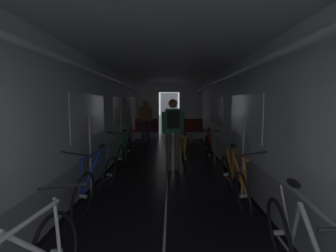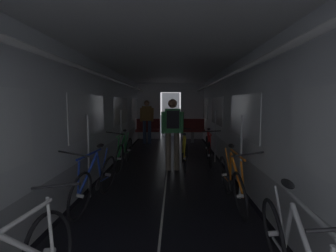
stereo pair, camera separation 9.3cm
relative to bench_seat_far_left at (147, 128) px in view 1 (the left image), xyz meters
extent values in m
cube|color=black|center=(-0.51, -4.82, -0.56)|extent=(0.08, 11.50, 0.01)
cube|color=black|center=(2.31, -4.82, -0.56)|extent=(0.08, 11.50, 0.01)
cube|color=beige|center=(0.90, -4.82, -0.56)|extent=(0.03, 11.27, 0.00)
cube|color=#9EA0A5|center=(-0.61, -4.82, -0.27)|extent=(0.12, 11.50, 0.60)
cube|color=silver|center=(-0.61, -4.82, 0.96)|extent=(0.12, 11.50, 1.85)
cube|color=white|center=(-0.54, -5.40, 0.78)|extent=(0.02, 1.90, 0.80)
cube|color=white|center=(-0.54, -2.52, 0.78)|extent=(0.02, 1.90, 0.80)
cube|color=white|center=(-0.54, 0.35, 0.78)|extent=(0.02, 1.90, 0.80)
cube|color=yellow|center=(-0.54, -4.78, 0.78)|extent=(0.01, 0.20, 0.28)
cylinder|color=white|center=(-0.27, -4.82, 1.53)|extent=(0.07, 11.04, 0.07)
cylinder|color=#B7BABF|center=(-0.37, -5.97, 0.13)|extent=(0.04, 0.04, 1.40)
cylinder|color=#B7BABF|center=(-0.37, -3.37, 0.13)|extent=(0.04, 0.04, 1.40)
cube|color=#9EA0A5|center=(2.41, -4.82, -0.27)|extent=(0.12, 11.50, 0.60)
cube|color=silver|center=(2.41, -4.82, 0.96)|extent=(0.12, 11.50, 1.85)
cube|color=white|center=(2.35, -5.40, 0.78)|extent=(0.02, 1.90, 0.80)
cube|color=white|center=(2.35, -2.52, 0.78)|extent=(0.02, 1.90, 0.80)
cube|color=white|center=(2.35, 0.35, 0.78)|extent=(0.02, 1.90, 0.80)
cube|color=yellow|center=(2.35, -4.67, 0.78)|extent=(0.01, 0.20, 0.28)
cylinder|color=white|center=(2.07, -4.82, 1.53)|extent=(0.07, 11.04, 0.07)
cylinder|color=#B7BABF|center=(2.17, -5.97, 0.13)|extent=(0.04, 0.04, 1.40)
cylinder|color=#B7BABF|center=(2.17, -3.37, 0.13)|extent=(0.04, 0.04, 1.40)
cube|color=silver|center=(-0.05, 0.99, 0.66)|extent=(1.00, 0.12, 2.45)
cube|color=silver|center=(1.85, 0.99, 0.66)|extent=(1.00, 0.12, 2.45)
cube|color=silver|center=(0.90, 0.99, 1.68)|extent=(0.90, 0.12, 0.40)
cube|color=#4C4F54|center=(0.90, 1.69, 0.46)|extent=(0.81, 0.04, 2.05)
cube|color=silver|center=(0.90, -4.82, 1.94)|extent=(3.14, 11.62, 0.12)
cylinder|color=gray|center=(0.00, -0.07, -0.35)|extent=(0.12, 0.12, 0.44)
cube|color=maroon|center=(0.00, -0.07, -0.08)|extent=(0.96, 0.44, 0.10)
cube|color=maroon|center=(0.00, 0.12, 0.17)|extent=(0.96, 0.08, 0.40)
torus|color=gray|center=(-0.43, 0.15, 0.37)|extent=(0.14, 0.14, 0.02)
cylinder|color=gray|center=(1.80, -0.07, -0.35)|extent=(0.12, 0.12, 0.44)
cube|color=maroon|center=(1.80, -0.07, -0.08)|extent=(0.96, 0.44, 0.10)
cube|color=maroon|center=(1.80, 0.12, 0.17)|extent=(0.96, 0.08, 0.40)
torus|color=gray|center=(1.37, 0.15, 0.37)|extent=(0.14, 0.14, 0.02)
torus|color=black|center=(1.96, -5.73, -0.24)|extent=(0.13, 0.67, 0.67)
cylinder|color=#B2B2B7|center=(1.96, -5.73, -0.24)|extent=(0.10, 0.05, 0.06)
torus|color=black|center=(1.97, -6.75, -0.24)|extent=(0.13, 0.67, 0.67)
cylinder|color=#B2B2B7|center=(1.97, -6.75, -0.24)|extent=(0.10, 0.05, 0.06)
cylinder|color=orange|center=(2.00, -6.43, -0.02)|extent=(0.12, 0.54, 0.56)
cylinder|color=orange|center=(2.00, -6.02, -0.02)|extent=(0.11, 0.34, 0.55)
cylinder|color=orange|center=(2.03, -6.27, 0.24)|extent=(0.04, 0.82, 0.04)
cylinder|color=orange|center=(2.00, -5.80, 0.00)|extent=(0.09, 0.16, 0.49)
cylinder|color=orange|center=(1.96, -5.95, -0.26)|extent=(0.03, 0.45, 0.07)
cylinder|color=orange|center=(2.00, -6.72, 0.00)|extent=(0.10, 0.09, 0.49)
cylinder|color=black|center=(1.96, -6.18, -0.28)|extent=(0.04, 0.17, 0.17)
ellipsoid|color=black|center=(2.04, -5.84, 0.30)|extent=(0.10, 0.24, 0.07)
cylinder|color=black|center=(2.05, -6.73, 0.34)|extent=(0.44, 0.03, 0.09)
torus|color=black|center=(2.04, -7.72, -0.24)|extent=(0.18, 0.68, 0.67)
cylinder|color=#B2B2B7|center=(2.04, -7.72, -0.24)|extent=(0.10, 0.06, 0.06)
cylinder|color=#ADAFB5|center=(2.04, -8.02, -0.02)|extent=(0.13, 0.34, 0.55)
cylinder|color=#ADAFB5|center=(2.05, -8.27, 0.25)|extent=(0.11, 0.82, 0.04)
cylinder|color=#ADAFB5|center=(2.06, -7.79, 0.01)|extent=(0.08, 0.17, 0.49)
cylinder|color=#ADAFB5|center=(2.01, -7.95, -0.26)|extent=(0.07, 0.45, 0.07)
ellipsoid|color=black|center=(2.09, -7.85, 0.31)|extent=(0.12, 0.25, 0.07)
torus|color=black|center=(-0.11, -5.77, -0.24)|extent=(0.20, 0.68, 0.67)
cylinder|color=#B2B2B7|center=(-0.11, -5.77, -0.24)|extent=(0.10, 0.06, 0.06)
torus|color=black|center=(-0.21, -6.79, -0.24)|extent=(0.20, 0.68, 0.67)
cylinder|color=#B2B2B7|center=(-0.21, -6.79, -0.24)|extent=(0.10, 0.06, 0.06)
cylinder|color=#2342B7|center=(-0.21, -6.47, -0.02)|extent=(0.17, 0.53, 0.56)
cylinder|color=#2342B7|center=(-0.17, -6.06, -0.02)|extent=(0.08, 0.35, 0.55)
cylinder|color=#2342B7|center=(-0.23, -6.31, 0.24)|extent=(0.13, 0.82, 0.04)
cylinder|color=#2342B7|center=(-0.15, -5.84, 0.00)|extent=(0.11, 0.16, 0.49)
cylinder|color=#2342B7|center=(-0.13, -6.00, -0.26)|extent=(0.07, 0.45, 0.07)
cylinder|color=#2342B7|center=(-0.24, -6.76, 0.00)|extent=(0.09, 0.10, 0.49)
cylinder|color=black|center=(-0.15, -6.22, -0.28)|extent=(0.05, 0.17, 0.17)
ellipsoid|color=black|center=(-0.19, -5.89, 0.30)|extent=(0.12, 0.25, 0.07)
cylinder|color=black|center=(-0.29, -6.77, 0.34)|extent=(0.44, 0.07, 0.08)
torus|color=black|center=(-0.15, -3.48, -0.24)|extent=(0.14, 0.67, 0.67)
cylinder|color=#B2B2B7|center=(-0.15, -3.48, -0.24)|extent=(0.10, 0.05, 0.06)
torus|color=black|center=(-0.18, -4.50, -0.24)|extent=(0.14, 0.67, 0.67)
cylinder|color=#B2B2B7|center=(-0.18, -4.50, -0.24)|extent=(0.10, 0.05, 0.06)
cylinder|color=#1E8438|center=(-0.20, -4.19, -0.02)|extent=(0.12, 0.54, 0.56)
cylinder|color=#1E8438|center=(-0.19, -3.78, -0.02)|extent=(0.10, 0.34, 0.55)
cylinder|color=#1E8438|center=(-0.23, -4.03, 0.25)|extent=(0.06, 0.82, 0.04)
cylinder|color=#1E8438|center=(-0.19, -3.55, 0.00)|extent=(0.09, 0.16, 0.49)
cylinder|color=#1E8438|center=(-0.16, -3.71, -0.26)|extent=(0.03, 0.45, 0.07)
cylinder|color=#1E8438|center=(-0.21, -4.47, 0.00)|extent=(0.09, 0.09, 0.49)
cylinder|color=black|center=(-0.16, -3.93, -0.28)|extent=(0.04, 0.17, 0.17)
ellipsoid|color=black|center=(-0.23, -3.60, 0.30)|extent=(0.10, 0.24, 0.07)
cylinder|color=black|center=(-0.26, -4.49, 0.34)|extent=(0.44, 0.04, 0.08)
torus|color=black|center=(0.00, -8.06, -0.24)|extent=(0.20, 0.68, 0.67)
cylinder|color=#B2B2B7|center=(0.00, -8.06, -0.24)|extent=(0.10, 0.06, 0.06)
cylinder|color=silver|center=(-0.01, -8.38, -0.02)|extent=(0.17, 0.53, 0.56)
cylinder|color=silver|center=(0.01, -8.53, 0.24)|extent=(0.13, 0.82, 0.04)
cylinder|color=silver|center=(0.03, -8.09, 0.00)|extent=(0.09, 0.10, 0.49)
cylinder|color=black|center=(0.08, -8.08, 0.34)|extent=(0.44, 0.07, 0.09)
torus|color=black|center=(2.00, -3.09, -0.23)|extent=(0.12, 0.67, 0.67)
cylinder|color=#B2B2B7|center=(2.00, -3.09, -0.23)|extent=(0.10, 0.06, 0.05)
torus|color=black|center=(1.93, -4.11, -0.23)|extent=(0.12, 0.67, 0.67)
cylinder|color=#B2B2B7|center=(1.93, -4.11, -0.23)|extent=(0.10, 0.06, 0.05)
cylinder|color=red|center=(1.96, -3.79, -0.01)|extent=(0.05, 0.54, 0.56)
cylinder|color=red|center=(1.99, -3.38, -0.01)|extent=(0.09, 0.34, 0.55)
cylinder|color=red|center=(1.99, -3.64, 0.25)|extent=(0.09, 0.82, 0.04)
cylinder|color=red|center=(2.00, -3.16, 0.01)|extent=(0.04, 0.17, 0.49)
cylinder|color=red|center=(1.98, -3.31, -0.26)|extent=(0.06, 0.45, 0.07)
cylinder|color=red|center=(1.94, -4.08, 0.01)|extent=(0.06, 0.09, 0.49)
cylinder|color=black|center=(1.96, -3.54, -0.28)|extent=(0.03, 0.17, 0.17)
ellipsoid|color=black|center=(2.02, -3.21, 0.31)|extent=(0.11, 0.25, 0.06)
cylinder|color=black|center=(1.96, -4.10, 0.35)|extent=(0.44, 0.05, 0.05)
cylinder|color=brown|center=(0.93, -4.22, -0.12)|extent=(0.13, 0.13, 0.90)
cylinder|color=brown|center=(1.13, -4.21, -0.12)|extent=(0.13, 0.13, 0.90)
cube|color=#337F47|center=(1.03, -4.21, 0.61)|extent=(0.37, 0.24, 0.56)
cylinder|color=#337F47|center=(0.81, -4.21, 0.56)|extent=(0.10, 0.20, 0.53)
cylinder|color=#337F47|center=(1.25, -4.18, 0.56)|extent=(0.10, 0.20, 0.53)
sphere|color=#9E7051|center=(1.03, -4.21, 1.01)|extent=(0.21, 0.21, 0.21)
cube|color=black|center=(1.03, -4.38, 0.65)|extent=(0.29, 0.17, 0.40)
torus|color=black|center=(1.33, -4.47, -0.23)|extent=(0.08, 0.67, 0.67)
cylinder|color=#B2B2B7|center=(1.33, -4.47, -0.23)|extent=(0.09, 0.05, 0.06)
torus|color=black|center=(1.32, -3.46, -0.23)|extent=(0.08, 0.67, 0.67)
cylinder|color=#B2B2B7|center=(1.32, -3.46, -0.23)|extent=(0.09, 0.05, 0.06)
cylinder|color=yellow|center=(1.31, -3.77, -0.01)|extent=(0.08, 0.54, 0.56)
cylinder|color=yellow|center=(1.31, -4.18, -0.01)|extent=(0.07, 0.34, 0.55)
cylinder|color=yellow|center=(1.29, -3.93, 0.25)|extent=(0.04, 0.82, 0.04)
cylinder|color=yellow|center=(1.31, -4.41, 0.01)|extent=(0.06, 0.16, 0.49)
cylinder|color=yellow|center=(1.33, -4.25, -0.26)|extent=(0.03, 0.45, 0.07)
cylinder|color=yellow|center=(1.31, -3.49, 0.01)|extent=(0.06, 0.09, 0.49)
cylinder|color=black|center=(1.33, -4.02, -0.28)|extent=(0.02, 0.17, 0.17)
ellipsoid|color=black|center=(1.30, -4.36, 0.31)|extent=(0.10, 0.24, 0.07)
cylinder|color=black|center=(1.28, -3.47, 0.35)|extent=(0.44, 0.03, 0.05)
cylinder|color=#384C75|center=(0.10, -0.37, -0.12)|extent=(0.13, 0.13, 0.90)
cylinder|color=#384C75|center=(-0.10, -0.37, -0.12)|extent=(0.13, 0.13, 0.90)
cube|color=olive|center=(0.00, -0.37, 0.61)|extent=(0.36, 0.22, 0.56)
cylinder|color=olive|center=(0.22, -0.39, 0.56)|extent=(0.09, 0.20, 0.53)
cylinder|color=olive|center=(-0.22, -0.39, 0.56)|extent=(0.09, 0.20, 0.53)
sphere|color=#9E7051|center=(0.00, -0.37, 1.01)|extent=(0.21, 0.21, 0.21)
camera|label=1|loc=(0.98, -10.08, 1.04)|focal=26.82mm
camera|label=2|loc=(1.07, -10.08, 1.04)|focal=26.82mm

